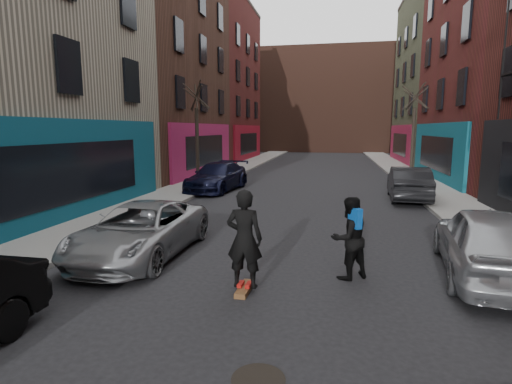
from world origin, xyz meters
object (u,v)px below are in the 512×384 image
at_px(parked_left_end, 217,177).
at_px(parked_right_end, 408,183).
at_px(skateboard, 245,289).
at_px(parked_right_far, 490,242).
at_px(pedestrian, 349,238).
at_px(manhole, 258,379).
at_px(parked_left_far, 141,230).
at_px(skateboarder, 244,239).
at_px(tree_right_far, 414,123).
at_px(tree_left_far, 197,125).

distance_m(parked_left_end, parked_right_end, 9.25).
bearing_deg(skateboard, parked_right_far, 20.70).
height_order(parked_right_far, pedestrian, pedestrian).
relative_size(pedestrian, manhole, 2.52).
relative_size(parked_left_far, parked_left_end, 0.96).
bearing_deg(parked_left_far, pedestrian, -5.88).
xyz_separation_m(parked_left_end, parked_right_end, (9.20, -0.95, 0.03)).
bearing_deg(parked_right_end, skateboarder, 70.23).
bearing_deg(tree_right_far, tree_left_far, -154.18).
relative_size(skateboarder, manhole, 2.77).
relative_size(parked_right_end, skateboarder, 2.34).
bearing_deg(parked_right_end, parked_left_end, -2.29).
bearing_deg(skateboard, pedestrian, 30.53).
bearing_deg(tree_right_far, parked_left_far, -117.68).
relative_size(parked_left_end, skateboarder, 2.55).
height_order(parked_left_far, parked_right_end, parked_right_end).
distance_m(parked_left_far, parked_right_far, 7.99).
bearing_deg(parked_right_far, manhole, 54.76).
xyz_separation_m(parked_left_far, skateboard, (3.04, -1.69, -0.61)).
xyz_separation_m(parked_left_far, manhole, (3.83, -4.39, -0.65)).
bearing_deg(pedestrian, tree_left_far, -94.37).
bearing_deg(skateboard, tree_right_far, 73.25).
bearing_deg(skateboarder, tree_right_far, -106.75).
height_order(tree_right_far, parked_right_far, tree_right_far).
xyz_separation_m(tree_right_far, skateboard, (-6.55, -19.97, -3.48)).
bearing_deg(parked_right_end, parked_left_far, 54.30).
xyz_separation_m(parked_left_end, skateboard, (4.25, -12.40, -0.67)).
distance_m(tree_left_far, pedestrian, 15.27).
xyz_separation_m(tree_left_far, parked_left_end, (1.60, -1.57, -2.66)).
bearing_deg(parked_left_end, parked_right_far, -42.42).
relative_size(parked_left_end, manhole, 7.06).
height_order(parked_right_end, manhole, parked_right_end).
relative_size(tree_left_far, parked_left_far, 1.37).
distance_m(tree_right_far, parked_right_far, 18.51).
distance_m(tree_left_far, parked_left_end, 3.48).
bearing_deg(tree_right_far, parked_right_end, -100.63).
distance_m(tree_right_far, parked_left_far, 20.84).
height_order(parked_left_end, pedestrian, pedestrian).
bearing_deg(parked_right_end, tree_left_far, -9.53).
height_order(parked_left_far, parked_right_far, parked_right_far).
relative_size(tree_left_far, manhole, 9.29).
relative_size(parked_left_far, skateboarder, 2.44).
height_order(tree_right_far, parked_right_end, tree_right_far).
xyz_separation_m(parked_left_far, pedestrian, (5.05, -0.57, 0.23)).
relative_size(tree_right_far, pedestrian, 3.86).
bearing_deg(pedestrian, manhole, 36.52).
bearing_deg(tree_right_far, skateboard, -108.16).
xyz_separation_m(skateboard, skateboarder, (0.00, 0.00, 1.02)).
bearing_deg(skateboarder, parked_left_far, -27.64).
height_order(parked_right_far, skateboard, parked_right_far).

